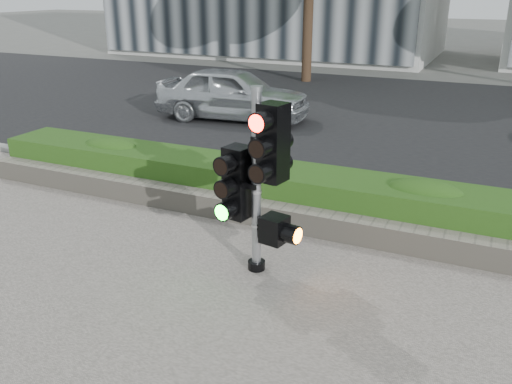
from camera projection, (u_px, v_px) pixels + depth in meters
ground at (253, 298)px, 6.27m from camera, size 120.00×120.00×0.00m
road at (406, 118)px, 14.77m from camera, size 60.00×13.00×0.02m
curb at (333, 201)px, 8.93m from camera, size 60.00×0.25×0.12m
stone_wall at (308, 221)px, 7.82m from camera, size 12.00×0.32×0.34m
hedge at (322, 195)px, 8.31m from camera, size 12.00×1.00×0.68m
traffic_signal at (260, 173)px, 6.41m from camera, size 0.83×0.66×2.31m
car_silver at (233, 94)px, 14.29m from camera, size 4.21×2.06×1.38m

